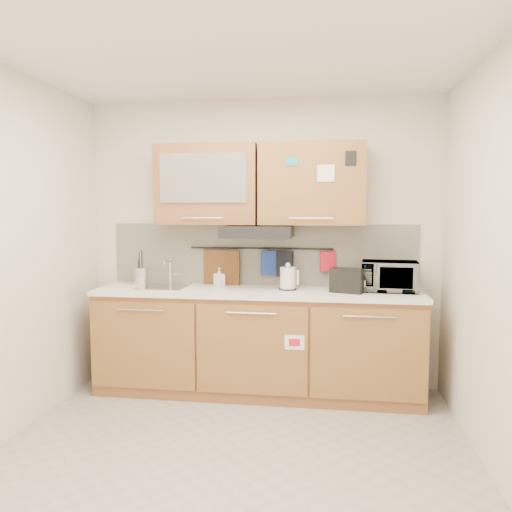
% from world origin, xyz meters
% --- Properties ---
extents(floor, '(3.20, 3.20, 0.00)m').
position_xyz_m(floor, '(0.00, 0.00, 0.00)').
color(floor, '#9E9993').
rests_on(floor, ground).
extents(ceiling, '(3.20, 3.20, 0.00)m').
position_xyz_m(ceiling, '(0.00, 0.00, 2.60)').
color(ceiling, white).
rests_on(ceiling, wall_back).
extents(wall_back, '(3.20, 0.00, 3.20)m').
position_xyz_m(wall_back, '(0.00, 1.50, 1.30)').
color(wall_back, silver).
rests_on(wall_back, ground).
extents(wall_right, '(0.00, 3.00, 3.00)m').
position_xyz_m(wall_right, '(1.60, 0.00, 1.30)').
color(wall_right, silver).
rests_on(wall_right, ground).
extents(base_cabinet, '(2.80, 0.64, 0.88)m').
position_xyz_m(base_cabinet, '(0.00, 1.19, 0.41)').
color(base_cabinet, '#A4643A').
rests_on(base_cabinet, floor).
extents(countertop, '(2.82, 0.62, 0.04)m').
position_xyz_m(countertop, '(0.00, 1.19, 0.90)').
color(countertop, white).
rests_on(countertop, base_cabinet).
extents(backsplash, '(2.80, 0.02, 0.56)m').
position_xyz_m(backsplash, '(0.00, 1.49, 1.20)').
color(backsplash, silver).
rests_on(backsplash, countertop).
extents(upper_cabinets, '(1.82, 0.37, 0.70)m').
position_xyz_m(upper_cabinets, '(-0.00, 1.32, 1.83)').
color(upper_cabinets, '#A4643A').
rests_on(upper_cabinets, wall_back).
extents(range_hood, '(0.60, 0.46, 0.10)m').
position_xyz_m(range_hood, '(0.00, 1.25, 1.42)').
color(range_hood, black).
rests_on(range_hood, upper_cabinets).
extents(sink, '(0.42, 0.40, 0.26)m').
position_xyz_m(sink, '(-0.85, 1.21, 0.92)').
color(sink, silver).
rests_on(sink, countertop).
extents(utensil_rail, '(1.30, 0.02, 0.02)m').
position_xyz_m(utensil_rail, '(0.00, 1.45, 1.26)').
color(utensil_rail, black).
rests_on(utensil_rail, backsplash).
extents(utensil_crock, '(0.16, 0.16, 0.32)m').
position_xyz_m(utensil_crock, '(-1.09, 1.31, 1.00)').
color(utensil_crock, silver).
rests_on(utensil_crock, countertop).
extents(kettle, '(0.18, 0.16, 0.24)m').
position_xyz_m(kettle, '(0.27, 1.23, 1.01)').
color(kettle, silver).
rests_on(kettle, countertop).
extents(toaster, '(0.30, 0.24, 0.20)m').
position_xyz_m(toaster, '(0.77, 1.16, 1.02)').
color(toaster, black).
rests_on(toaster, countertop).
extents(microwave, '(0.48, 0.35, 0.25)m').
position_xyz_m(microwave, '(1.13, 1.27, 1.05)').
color(microwave, '#999999').
rests_on(microwave, countertop).
extents(soap_bottle, '(0.11, 0.11, 0.18)m').
position_xyz_m(soap_bottle, '(-0.36, 1.29, 1.01)').
color(soap_bottle, '#999999').
rests_on(soap_bottle, countertop).
extents(cutting_board, '(0.34, 0.07, 0.43)m').
position_xyz_m(cutting_board, '(-0.36, 1.44, 1.03)').
color(cutting_board, brown).
rests_on(cutting_board, utensil_rail).
extents(oven_mitt, '(0.14, 0.07, 0.22)m').
position_xyz_m(oven_mitt, '(0.07, 1.44, 1.13)').
color(oven_mitt, navy).
rests_on(oven_mitt, utensil_rail).
extents(dark_pouch, '(0.16, 0.08, 0.24)m').
position_xyz_m(dark_pouch, '(0.22, 1.44, 1.12)').
color(dark_pouch, black).
rests_on(dark_pouch, utensil_rail).
extents(pot_holder, '(0.14, 0.07, 0.18)m').
position_xyz_m(pot_holder, '(0.61, 1.44, 1.15)').
color(pot_holder, red).
rests_on(pot_holder, utensil_rail).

